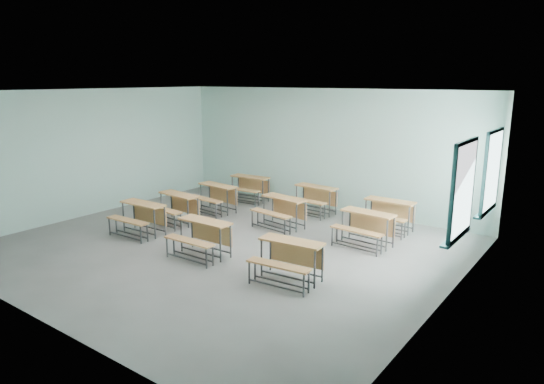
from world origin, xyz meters
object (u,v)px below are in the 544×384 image
at_px(desk_unit_r0c1, 202,233).
at_px(desk_unit_r2c2, 365,224).
at_px(desk_unit_r0c2, 289,255).
at_px(desk_unit_r2c1, 281,208).
at_px(desk_unit_r1c0, 176,204).
at_px(desk_unit_r3c2, 388,211).
at_px(desk_unit_r3c1, 314,196).
at_px(desk_unit_r3c0, 248,185).
at_px(desk_unit_r0c0, 140,214).
at_px(desk_unit_r2c0, 215,194).

height_order(desk_unit_r0c1, desk_unit_r2c2, same).
xyz_separation_m(desk_unit_r0c2, desk_unit_r2c2, (0.26, 2.48, 0.00)).
height_order(desk_unit_r0c1, desk_unit_r2c1, same).
xyz_separation_m(desk_unit_r1c0, desk_unit_r3c2, (4.40, 2.45, 0.00)).
relative_size(desk_unit_r0c1, desk_unit_r2c2, 0.97).
xyz_separation_m(desk_unit_r2c2, desk_unit_r3c1, (-2.18, 1.50, 0.00)).
distance_m(desk_unit_r0c2, desk_unit_r1c0, 4.36).
distance_m(desk_unit_r0c1, desk_unit_r3c2, 4.37).
xyz_separation_m(desk_unit_r3c1, desk_unit_r3c2, (2.15, -0.27, 0.00)).
distance_m(desk_unit_r2c1, desk_unit_r3c0, 2.66).
bearing_deg(desk_unit_r0c0, desk_unit_r2c0, 87.16).
bearing_deg(desk_unit_r2c0, desk_unit_r2c2, 4.44).
relative_size(desk_unit_r0c2, desk_unit_r3c1, 1.01).
distance_m(desk_unit_r0c1, desk_unit_r3c1, 3.98).
distance_m(desk_unit_r0c0, desk_unit_r2c0, 2.41).
bearing_deg(desk_unit_r2c0, desk_unit_r3c2, 20.34).
relative_size(desk_unit_r0c1, desk_unit_r0c2, 0.95).
distance_m(desk_unit_r0c2, desk_unit_r2c0, 4.86).
relative_size(desk_unit_r0c1, desk_unit_r3c1, 0.97).
bearing_deg(desk_unit_r3c1, desk_unit_r2c1, -85.70).
height_order(desk_unit_r1c0, desk_unit_r2c1, same).
distance_m(desk_unit_r2c1, desk_unit_r3c2, 2.47).
height_order(desk_unit_r0c2, desk_unit_r2c2, same).
distance_m(desk_unit_r2c0, desk_unit_r2c2, 4.37).
bearing_deg(desk_unit_r1c0, desk_unit_r3c1, 56.05).
distance_m(desk_unit_r2c2, desk_unit_r3c1, 2.64).
bearing_deg(desk_unit_r2c1, desk_unit_r2c0, -174.63).
bearing_deg(desk_unit_r0c0, desk_unit_r3c0, 87.77).
bearing_deg(desk_unit_r3c2, desk_unit_r2c1, -150.71).
xyz_separation_m(desk_unit_r2c0, desk_unit_r3c0, (-0.01, 1.39, 0.00)).
bearing_deg(desk_unit_r3c0, desk_unit_r2c1, -38.95).
bearing_deg(desk_unit_r3c1, desk_unit_r2c0, -143.54).
bearing_deg(desk_unit_r0c0, desk_unit_r0c2, -3.81).
bearing_deg(desk_unit_r2c0, desk_unit_r1c0, -86.86).
relative_size(desk_unit_r2c0, desk_unit_r3c1, 1.02).
relative_size(desk_unit_r0c0, desk_unit_r3c2, 1.01).
bearing_deg(desk_unit_r0c0, desk_unit_r1c0, 88.79).
height_order(desk_unit_r1c0, desk_unit_r3c0, same).
bearing_deg(desk_unit_r3c2, desk_unit_r0c1, -122.13).
height_order(desk_unit_r0c2, desk_unit_r3c1, same).
bearing_deg(desk_unit_r1c0, desk_unit_r0c2, -11.06).
xyz_separation_m(desk_unit_r1c0, desk_unit_r2c1, (2.26, 1.24, 0.00)).
bearing_deg(desk_unit_r2c2, desk_unit_r0c1, -129.68).
relative_size(desk_unit_r0c0, desk_unit_r3c1, 0.97).
height_order(desk_unit_r0c0, desk_unit_r2c1, same).
relative_size(desk_unit_r1c0, desk_unit_r3c1, 1.02).
xyz_separation_m(desk_unit_r2c0, desk_unit_r2c1, (2.20, -0.09, 0.00)).
height_order(desk_unit_r0c0, desk_unit_r2c0, same).
distance_m(desk_unit_r2c0, desk_unit_r3c2, 4.48).
height_order(desk_unit_r2c1, desk_unit_r3c1, same).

